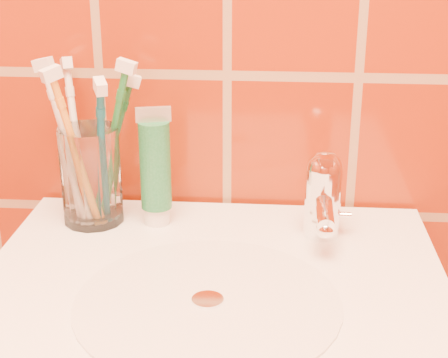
{
  "coord_description": "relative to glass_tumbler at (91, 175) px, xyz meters",
  "views": [
    {
      "loc": [
        0.07,
        0.25,
        1.26
      ],
      "look_at": [
        0.0,
        1.08,
        0.93
      ],
      "focal_mm": 55.0,
      "sensor_mm": 36.0,
      "label": 1
    }
  ],
  "objects": [
    {
      "name": "toothbrush_1",
      "position": [
        -0.01,
        -0.03,
        0.04
      ],
      "size": [
        0.12,
        0.12,
        0.24
      ],
      "primitive_type": null,
      "rotation": [
        0.23,
        0.0,
        -0.81
      ],
      "color": "orange",
      "rests_on": "glass_tumbler"
    },
    {
      "name": "toothbrush_2",
      "position": [
        -0.03,
        -0.0,
        0.05
      ],
      "size": [
        0.11,
        0.09,
        0.24
      ],
      "primitive_type": null,
      "rotation": [
        0.24,
        0.0,
        -1.82
      ],
      "color": "white",
      "rests_on": "glass_tumbler"
    },
    {
      "name": "toothpaste_tube",
      "position": [
        0.09,
        -0.0,
        0.01
      ],
      "size": [
        0.05,
        0.04,
        0.17
      ],
      "rotation": [
        0.0,
        0.0,
        0.23
      ],
      "color": "white",
      "rests_on": "pedestal_sink"
    },
    {
      "name": "toothbrush_4",
      "position": [
        0.03,
        0.02,
        0.03
      ],
      "size": [
        0.13,
        0.11,
        0.21
      ],
      "primitive_type": null,
      "rotation": [
        0.31,
        0.0,
        1.87
      ],
      "color": "#1F743F",
      "rests_on": "glass_tumbler"
    },
    {
      "name": "toothbrush_0",
      "position": [
        0.03,
        0.01,
        0.04
      ],
      "size": [
        0.1,
        0.09,
        0.24
      ],
      "primitive_type": null,
      "rotation": [
        0.25,
        0.0,
        1.41
      ],
      "color": "#1F7435",
      "rests_on": "glass_tumbler"
    },
    {
      "name": "toothbrush_3",
      "position": [
        0.02,
        -0.02,
        0.04
      ],
      "size": [
        0.1,
        0.14,
        0.23
      ],
      "primitive_type": null,
      "rotation": [
        0.26,
        0.0,
        0.43
      ],
      "color": "#0C5266",
      "rests_on": "glass_tumbler"
    },
    {
      "name": "glass_tumbler",
      "position": [
        0.0,
        0.0,
        0.0
      ],
      "size": [
        0.1,
        0.1,
        0.14
      ],
      "primitive_type": "cylinder",
      "rotation": [
        0.0,
        0.0,
        -0.23
      ],
      "color": "white",
      "rests_on": "pedestal_sink"
    },
    {
      "name": "toothbrush_5",
      "position": [
        -0.02,
        0.03,
        0.04
      ],
      "size": [
        0.11,
        0.16,
        0.24
      ],
      "primitive_type": null,
      "rotation": [
        0.32,
        0.0,
        -2.7
      ],
      "color": "white",
      "rests_on": "glass_tumbler"
    },
    {
      "name": "faucet",
      "position": [
        0.32,
        -0.02,
        -0.0
      ],
      "size": [
        0.05,
        0.11,
        0.12
      ],
      "color": "white",
      "rests_on": "pedestal_sink"
    }
  ]
}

